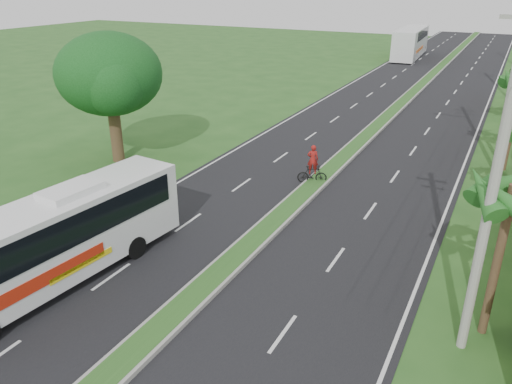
% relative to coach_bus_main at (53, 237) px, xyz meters
% --- Properties ---
extents(ground, '(180.00, 180.00, 0.00)m').
position_rel_coach_bus_main_xyz_m(ground, '(4.86, 1.14, -1.89)').
color(ground, '#26521E').
rests_on(ground, ground).
extents(road_asphalt, '(14.00, 160.00, 0.02)m').
position_rel_coach_bus_main_xyz_m(road_asphalt, '(4.86, 21.14, -1.88)').
color(road_asphalt, black).
rests_on(road_asphalt, ground).
extents(median_strip, '(1.20, 160.00, 0.18)m').
position_rel_coach_bus_main_xyz_m(median_strip, '(4.86, 21.14, -1.78)').
color(median_strip, gray).
rests_on(median_strip, ground).
extents(lane_edge_left, '(0.12, 160.00, 0.01)m').
position_rel_coach_bus_main_xyz_m(lane_edge_left, '(-1.84, 21.14, -1.89)').
color(lane_edge_left, silver).
rests_on(lane_edge_left, ground).
extents(lane_edge_right, '(0.12, 160.00, 0.01)m').
position_rel_coach_bus_main_xyz_m(lane_edge_right, '(11.56, 21.14, -1.89)').
color(lane_edge_right, silver).
rests_on(lane_edge_right, ground).
extents(palm_verge_a, '(2.40, 2.40, 5.45)m').
position_rel_coach_bus_main_xyz_m(palm_verge_a, '(13.86, 4.14, 2.85)').
color(palm_verge_a, '#473321').
rests_on(palm_verge_a, ground).
extents(shade_tree, '(6.30, 6.00, 7.54)m').
position_rel_coach_bus_main_xyz_m(shade_tree, '(-7.25, 11.16, 3.14)').
color(shade_tree, '#473321').
rests_on(shade_tree, ground).
extents(utility_pole_a, '(1.60, 0.28, 11.00)m').
position_rel_coach_bus_main_xyz_m(utility_pole_a, '(13.36, 3.14, 3.79)').
color(utility_pole_a, gray).
rests_on(utility_pole_a, ground).
extents(coach_bus_main, '(3.25, 10.78, 3.43)m').
position_rel_coach_bus_main_xyz_m(coach_bus_main, '(0.00, 0.00, 0.00)').
color(coach_bus_main, silver).
rests_on(coach_bus_main, ground).
extents(coach_bus_far, '(3.52, 13.34, 3.85)m').
position_rel_coach_bus_main_xyz_m(coach_bus_far, '(-0.34, 62.01, 0.30)').
color(coach_bus_far, silver).
rests_on(coach_bus_far, ground).
extents(motorcyclist, '(1.64, 1.01, 2.16)m').
position_rel_coach_bus_main_xyz_m(motorcyclist, '(4.59, 13.14, -1.11)').
color(motorcyclist, black).
rests_on(motorcyclist, ground).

